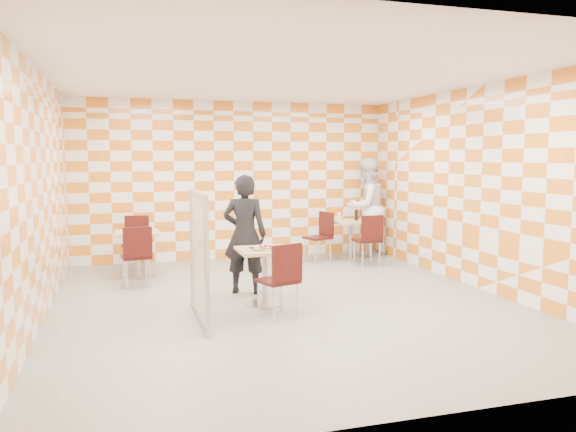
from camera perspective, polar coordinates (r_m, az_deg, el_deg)
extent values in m
plane|color=gray|center=(7.62, -0.30, -8.81)|extent=(7.00, 7.00, 0.00)
plane|color=white|center=(7.44, -0.31, 14.13)|extent=(7.00, 7.00, 0.00)
plane|color=white|center=(10.78, -5.50, 3.59)|extent=(6.00, 0.00, 6.00)
plane|color=white|center=(7.15, -24.07, 1.89)|extent=(0.00, 7.00, 7.00)
plane|color=white|center=(8.71, 19.04, 2.73)|extent=(0.00, 7.00, 7.00)
cube|color=tan|center=(7.38, -2.36, -3.50)|extent=(0.70, 0.70, 0.04)
cylinder|color=#A5A5AA|center=(7.45, -2.35, -6.23)|extent=(0.08, 0.08, 0.70)
cylinder|color=#A5A5AA|center=(7.53, -2.34, -8.87)|extent=(0.50, 0.50, 0.03)
cube|color=tan|center=(10.69, 6.41, -0.58)|extent=(0.70, 0.70, 0.04)
cylinder|color=#A5A5AA|center=(10.74, 6.39, -2.48)|extent=(0.08, 0.08, 0.70)
cylinder|color=#A5A5AA|center=(10.80, 6.37, -4.35)|extent=(0.50, 0.50, 0.03)
cube|color=tan|center=(9.40, -15.09, -1.65)|extent=(0.70, 0.70, 0.04)
cylinder|color=#A5A5AA|center=(9.45, -15.03, -3.81)|extent=(0.08, 0.08, 0.70)
cylinder|color=#A5A5AA|center=(9.52, -14.98, -5.92)|extent=(0.50, 0.50, 0.03)
cube|color=#390D0B|center=(6.86, -1.05, -6.60)|extent=(0.53, 0.53, 0.04)
cube|color=#390D0B|center=(6.65, -0.08, -4.81)|extent=(0.41, 0.17, 0.45)
cylinder|color=silver|center=(7.15, -0.69, -8.03)|extent=(0.03, 0.03, 0.43)
cylinder|color=silver|center=(6.97, -3.01, -8.41)|extent=(0.03, 0.03, 0.43)
cylinder|color=silver|center=(6.88, 0.94, -8.58)|extent=(0.03, 0.03, 0.43)
cylinder|color=silver|center=(6.69, -1.43, -9.01)|extent=(0.03, 0.03, 0.43)
cube|color=#390D0B|center=(10.23, 8.02, -2.48)|extent=(0.44, 0.44, 0.04)
cube|color=#390D0B|center=(10.02, 8.57, -1.22)|extent=(0.42, 0.06, 0.45)
cylinder|color=silver|center=(10.49, 8.41, -3.57)|extent=(0.03, 0.03, 0.43)
cylinder|color=silver|center=(10.34, 6.73, -3.69)|extent=(0.03, 0.03, 0.43)
cylinder|color=silver|center=(10.20, 9.29, -3.86)|extent=(0.03, 0.03, 0.43)
cylinder|color=silver|center=(10.04, 7.58, -3.99)|extent=(0.03, 0.03, 0.43)
cube|color=#390D0B|center=(10.47, 3.04, -2.23)|extent=(0.52, 0.52, 0.04)
cube|color=#390D0B|center=(10.56, 3.92, -0.80)|extent=(0.16, 0.41, 0.45)
cylinder|color=silver|center=(10.55, 1.74, -3.46)|extent=(0.03, 0.03, 0.43)
cylinder|color=silver|center=(10.27, 2.83, -3.72)|extent=(0.03, 0.03, 0.43)
cylinder|color=silver|center=(10.74, 3.22, -3.29)|extent=(0.03, 0.03, 0.43)
cylinder|color=silver|center=(10.48, 4.33, -3.54)|extent=(0.03, 0.03, 0.43)
cube|color=#390D0B|center=(8.79, -15.16, -4.02)|extent=(0.46, 0.46, 0.04)
cube|color=#390D0B|center=(8.55, -15.02, -2.59)|extent=(0.42, 0.09, 0.45)
cylinder|color=silver|center=(9.02, -14.19, -5.26)|extent=(0.03, 0.03, 0.43)
cylinder|color=silver|center=(8.98, -16.34, -5.37)|extent=(0.03, 0.03, 0.43)
cylinder|color=silver|center=(8.69, -13.85, -5.68)|extent=(0.03, 0.03, 0.43)
cylinder|color=silver|center=(8.65, -16.08, -5.80)|extent=(0.03, 0.03, 0.43)
cube|color=#390D0B|center=(10.09, -15.19, -2.75)|extent=(0.48, 0.48, 0.04)
cube|color=#390D0B|center=(10.25, -15.09, -1.20)|extent=(0.42, 0.10, 0.45)
cylinder|color=silver|center=(9.99, -16.25, -4.23)|extent=(0.03, 0.03, 0.43)
cylinder|color=silver|center=(9.94, -14.31, -4.22)|extent=(0.03, 0.03, 0.43)
cylinder|color=silver|center=(10.32, -15.97, -3.90)|extent=(0.03, 0.03, 0.43)
cylinder|color=silver|center=(10.27, -14.09, -3.89)|extent=(0.03, 0.03, 0.43)
cube|color=white|center=(6.71, -9.05, -3.93)|extent=(0.02, 1.30, 1.40)
cube|color=#B2B2B7|center=(6.62, -9.15, 2.22)|extent=(0.05, 1.30, 0.05)
cube|color=#B2B2B7|center=(6.87, -8.95, -9.85)|extent=(0.05, 1.30, 0.05)
cube|color=#B2B2B7|center=(6.08, -8.25, -4.95)|extent=(0.05, 0.05, 1.50)
cylinder|color=#B2B2B7|center=(6.27, -8.14, -11.93)|extent=(0.08, 0.08, 0.05)
cube|color=#B2B2B7|center=(7.35, -9.71, -3.08)|extent=(0.05, 0.05, 1.50)
cylinder|color=#B2B2B7|center=(7.51, -9.60, -8.93)|extent=(0.08, 0.08, 0.05)
imported|color=black|center=(8.03, -4.41, -1.86)|extent=(0.73, 0.61, 1.71)
imported|color=white|center=(11.17, 7.93, 0.89)|extent=(1.13, 1.01, 1.93)
cube|color=silver|center=(7.36, -2.33, -3.35)|extent=(0.38, 0.34, 0.01)
cone|color=tan|center=(7.36, -2.33, -3.26)|extent=(0.40, 0.40, 0.02)
cone|color=#F2D88C|center=(7.37, -2.37, -3.12)|extent=(0.33, 0.33, 0.01)
cylinder|color=maroon|center=(7.24, -2.59, -3.21)|extent=(0.04, 0.04, 0.01)
cylinder|color=maroon|center=(7.28, -1.77, -3.16)|extent=(0.04, 0.04, 0.01)
cylinder|color=maroon|center=(7.33, -2.29, -3.10)|extent=(0.04, 0.04, 0.01)
cylinder|color=maroon|center=(7.37, -2.76, -3.05)|extent=(0.04, 0.04, 0.01)
cylinder|color=maroon|center=(7.38, -1.89, -3.04)|extent=(0.04, 0.04, 0.01)
torus|color=black|center=(7.33, -1.89, -3.08)|extent=(0.03, 0.03, 0.01)
torus|color=black|center=(7.29, -2.36, -3.14)|extent=(0.03, 0.03, 0.01)
torus|color=black|center=(7.39, -2.25, -3.01)|extent=(0.03, 0.03, 0.01)
torus|color=black|center=(7.32, -2.82, -3.11)|extent=(0.03, 0.03, 0.01)
cylinder|color=white|center=(10.70, 5.19, -0.02)|extent=(0.06, 0.06, 0.16)
cylinder|color=red|center=(10.69, 5.20, 0.51)|extent=(0.04, 0.04, 0.04)
cylinder|color=black|center=(10.74, 6.96, 0.09)|extent=(0.07, 0.07, 0.20)
cylinder|color=red|center=(10.73, 6.97, 0.70)|extent=(0.03, 0.03, 0.03)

